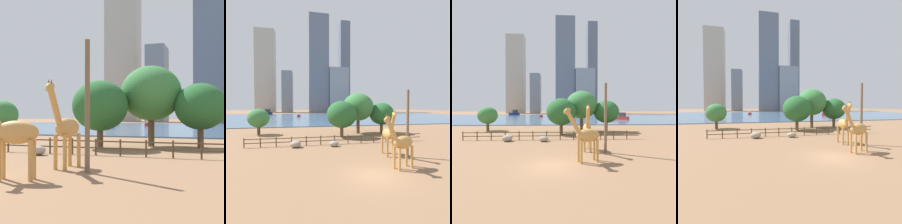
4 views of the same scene
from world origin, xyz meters
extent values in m
plane|color=#8C6647|center=(0.00, 80.00, 0.00)|extent=(400.00, 400.00, 0.00)
cube|color=#476B8C|center=(0.00, 77.00, 0.10)|extent=(180.00, 86.00, 0.20)
cylinder|color=#C18C47|center=(4.13, 4.45, 1.02)|extent=(0.26, 0.26, 2.03)
cylinder|color=#C18C47|center=(3.50, 4.52, 1.02)|extent=(0.26, 0.26, 2.03)
cylinder|color=#C18C47|center=(4.30, 6.02, 1.02)|extent=(0.26, 0.26, 2.03)
cylinder|color=#C18C47|center=(3.67, 6.09, 1.02)|extent=(0.26, 0.26, 2.03)
ellipsoid|color=#C18C47|center=(3.90, 5.27, 2.39)|extent=(1.14, 2.33, 1.18)
cylinder|color=#C18C47|center=(3.76, 3.96, 3.64)|extent=(0.50, 1.32, 2.19)
ellipsoid|color=#C18C47|center=(3.71, 3.48, 4.66)|extent=(0.46, 0.89, 0.74)
cone|color=brown|center=(3.80, 3.47, 5.00)|extent=(0.12, 0.12, 0.21)
cone|color=brown|center=(3.62, 3.49, 5.00)|extent=(0.12, 0.12, 0.21)
cylinder|color=#C18C47|center=(2.42, 1.14, 0.98)|extent=(0.28, 0.28, 1.96)
cylinder|color=#C18C47|center=(4.04, 0.98, 0.98)|extent=(0.28, 0.28, 1.96)
cylinder|color=#C18C47|center=(3.88, 1.56, 0.98)|extent=(0.28, 0.28, 1.96)
ellipsoid|color=#C18C47|center=(3.23, 1.06, 2.30)|extent=(2.32, 1.43, 1.14)
cylinder|color=brown|center=(5.65, 4.12, 3.63)|extent=(0.28, 0.28, 7.26)
ellipsoid|color=gray|center=(-1.24, 10.62, 0.38)|extent=(1.33, 1.01, 0.76)
cylinder|color=#4C3826|center=(-4.94, 12.00, 0.65)|extent=(0.14, 0.14, 1.30)
cylinder|color=#4C3826|center=(-2.93, 12.00, 0.65)|extent=(0.14, 0.14, 1.30)
cylinder|color=#4C3826|center=(-0.91, 12.00, 0.65)|extent=(0.14, 0.14, 1.30)
cylinder|color=#4C3826|center=(1.10, 12.00, 0.65)|extent=(0.14, 0.14, 1.30)
cylinder|color=#4C3826|center=(3.12, 12.00, 0.65)|extent=(0.14, 0.14, 1.30)
cylinder|color=#4C3826|center=(5.13, 12.00, 0.65)|extent=(0.14, 0.14, 1.30)
cylinder|color=#4C3826|center=(7.15, 12.00, 0.65)|extent=(0.14, 0.14, 1.30)
cylinder|color=#4C3826|center=(9.16, 12.00, 0.65)|extent=(0.14, 0.14, 1.30)
cylinder|color=#4C3826|center=(11.18, 12.00, 0.65)|extent=(0.14, 0.14, 1.30)
cube|color=#4C3826|center=(0.00, 12.00, 1.10)|extent=(26.10, 0.08, 0.10)
cube|color=#4C3826|center=(0.00, 12.00, 0.59)|extent=(26.10, 0.08, 0.10)
cylinder|color=brown|center=(-13.78, 23.27, 0.81)|extent=(0.57, 0.57, 1.63)
ellipsoid|color=#387A3D|center=(-13.78, 23.27, 3.23)|extent=(4.00, 4.00, 3.60)
cylinder|color=brown|center=(5.63, 21.16, 1.46)|extent=(0.66, 0.66, 2.92)
ellipsoid|color=#387A3D|center=(5.63, 21.16, 5.40)|extent=(6.19, 6.19, 5.57)
cylinder|color=brown|center=(10.54, 20.71, 1.00)|extent=(0.59, 0.59, 2.01)
ellipsoid|color=#26602D|center=(10.54, 20.71, 4.00)|extent=(4.98, 4.98, 4.48)
cylinder|color=brown|center=(1.42, 17.57, 0.96)|extent=(0.60, 0.60, 1.92)
ellipsoid|color=#26602D|center=(1.42, 17.57, 4.07)|extent=(5.37, 5.37, 4.83)
cube|color=navy|center=(-28.13, 107.17, 1.04)|extent=(5.91, 8.97, 1.69)
cube|color=#333338|center=(-27.75, 108.15, 2.90)|extent=(2.99, 3.57, 2.03)
cylinder|color=silver|center=(-28.29, 106.78, 4.84)|extent=(0.16, 0.16, 5.91)
cube|color=#B22D28|center=(-7.48, 81.05, 0.66)|extent=(1.95, 4.74, 0.93)
cube|color=silver|center=(-7.44, 80.47, 1.69)|extent=(1.21, 1.74, 1.12)
cube|color=slate|center=(-18.62, 151.85, 18.39)|extent=(9.00, 15.35, 36.77)
cube|color=#ADA89E|center=(-39.67, 164.57, 38.76)|extent=(17.53, 12.10, 77.52)
cube|color=slate|center=(8.36, 137.57, 41.30)|extent=(16.50, 9.54, 82.61)
camera|label=1|loc=(12.78, -13.18, 3.10)|focal=55.00mm
camera|label=2|loc=(-5.44, -12.72, 5.44)|focal=28.00mm
camera|label=3|loc=(0.49, -13.82, 4.59)|focal=28.00mm
camera|label=4|loc=(-7.10, -14.01, 4.55)|focal=28.00mm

